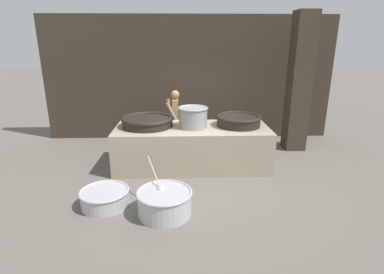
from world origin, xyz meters
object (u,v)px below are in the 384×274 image
(giant_wok_near, at_px, (148,121))
(cook, at_px, (175,118))
(prep_bowl_meat, at_px, (105,197))
(prep_bowl_vegetables, at_px, (165,201))
(stock_pot, at_px, (193,117))
(giant_wok_far, at_px, (239,120))

(giant_wok_near, bearing_deg, cook, 60.95)
(cook, distance_m, prep_bowl_meat, 3.41)
(prep_bowl_vegetables, bearing_deg, prep_bowl_meat, 163.95)
(giant_wok_near, height_order, prep_bowl_vegetables, giant_wok_near)
(giant_wok_near, xyz_separation_m, stock_pot, (1.08, -0.14, 0.13))
(prep_bowl_vegetables, bearing_deg, giant_wok_far, 53.52)
(giant_wok_far, distance_m, stock_pot, 1.10)
(giant_wok_near, xyz_separation_m, giant_wok_far, (2.17, -0.02, 0.01))
(giant_wok_near, bearing_deg, giant_wok_far, -0.62)
(stock_pot, height_order, prep_bowl_vegetables, stock_pot)
(giant_wok_far, height_order, prep_bowl_meat, giant_wok_far)
(prep_bowl_meat, bearing_deg, stock_pot, 47.18)
(stock_pot, bearing_deg, giant_wok_far, 5.94)
(giant_wok_near, distance_m, giant_wok_far, 2.17)
(cook, xyz_separation_m, prep_bowl_vegetables, (-0.13, -3.41, -0.65))
(cook, bearing_deg, stock_pot, 108.67)
(giant_wok_near, distance_m, prep_bowl_vegetables, 2.48)
(giant_wok_far, xyz_separation_m, prep_bowl_vegetables, (-1.67, -2.25, -0.87))
(cook, bearing_deg, giant_wok_near, 60.28)
(giant_wok_near, relative_size, cook, 0.74)
(stock_pot, relative_size, cook, 0.42)
(giant_wok_far, relative_size, prep_bowl_vegetables, 0.90)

